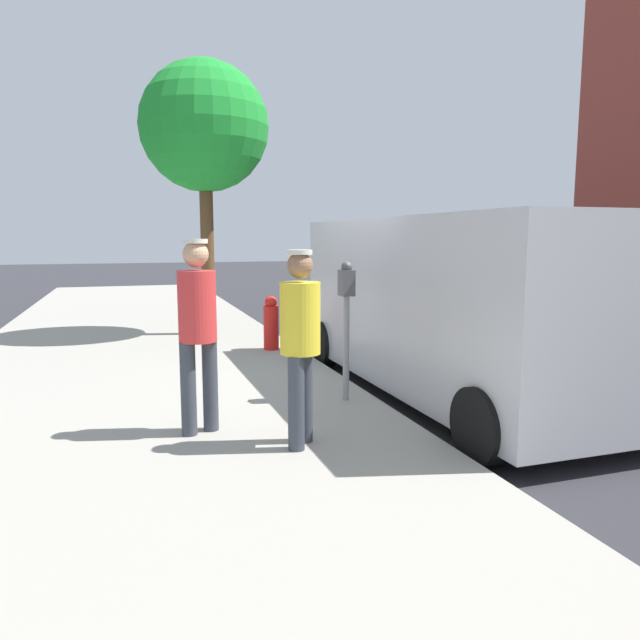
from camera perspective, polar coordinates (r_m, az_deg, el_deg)
The scene contains 8 objects.
ground_plane at distance 8.04m, azimuth 9.18°, elevation -6.03°, with size 80.00×80.00×0.00m, color #2D2D33.
sidewalk_slab at distance 7.17m, azimuth -16.79°, elevation -7.36°, with size 5.00×32.00×0.15m, color #9E998E.
parking_meter_near at distance 6.42m, azimuth 2.55°, elevation 1.27°, with size 0.14×0.18×1.52m.
pedestrian_in_red at distance 5.43m, azimuth -11.67°, elevation -0.27°, with size 0.35×0.34×1.76m.
pedestrian_in_yellow at distance 4.99m, azimuth -1.91°, elevation -1.50°, with size 0.34×0.34×1.67m.
parked_van at distance 7.32m, azimuth 12.87°, elevation 1.69°, with size 2.17×5.22×2.15m.
street_tree at distance 11.26m, azimuth -11.04°, elevation 17.61°, with size 2.29×2.29×4.87m.
fire_hydrant at distance 9.46m, azimuth -4.72°, elevation -0.34°, with size 0.24×0.24×0.86m.
Camera 1 is at (3.59, 6.93, 1.93)m, focal length 33.34 mm.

